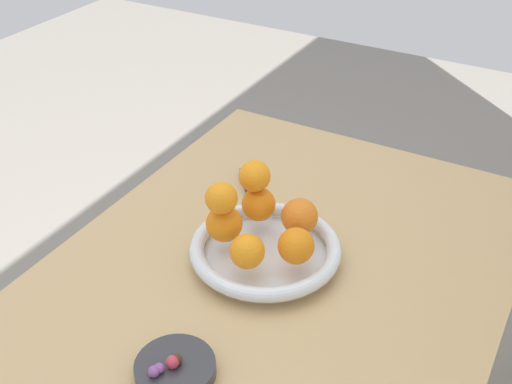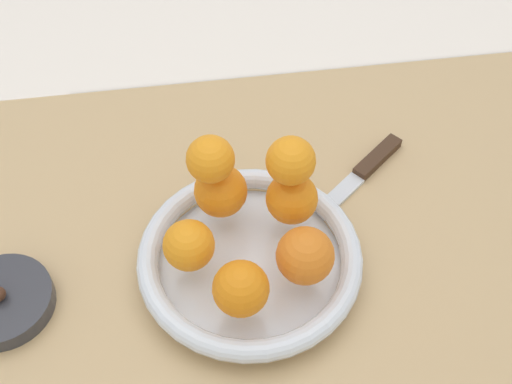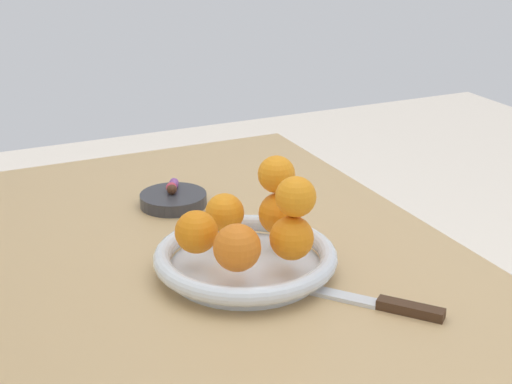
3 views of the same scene
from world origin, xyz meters
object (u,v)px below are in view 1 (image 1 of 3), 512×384
at_px(candy_dish, 175,369).
at_px(orange_5, 255,176).
at_px(fruit_bowl, 265,250).
at_px(candy_ball_3, 176,360).
at_px(candy_ball_0, 154,371).
at_px(orange_2, 300,216).
at_px(candy_ball_2, 159,368).
at_px(orange_1, 296,246).
at_px(knife, 253,198).
at_px(orange_6, 221,198).
at_px(orange_0, 247,251).
at_px(dining_table, 265,320).
at_px(orange_3, 259,204).
at_px(candy_ball_1, 172,362).
at_px(orange_4, 224,224).

relative_size(candy_dish, orange_5, 2.06).
relative_size(fruit_bowl, candy_ball_3, 14.87).
relative_size(fruit_bowl, candy_ball_0, 15.88).
xyz_separation_m(fruit_bowl, orange_2, (-0.06, 0.04, 0.05)).
bearing_deg(candy_ball_2, orange_5, -172.01).
xyz_separation_m(orange_1, knife, (-0.17, -0.18, -0.07)).
xyz_separation_m(fruit_bowl, candy_ball_2, (0.31, -0.00, 0.01)).
bearing_deg(orange_6, orange_5, 170.87).
distance_m(fruit_bowl, orange_5, 0.13).
relative_size(fruit_bowl, orange_0, 4.52).
bearing_deg(dining_table, orange_6, -100.75).
height_order(candy_dish, orange_3, orange_3).
bearing_deg(fruit_bowl, candy_ball_3, 2.42).
bearing_deg(dining_table, candy_ball_1, -4.37).
bearing_deg(candy_dish, orange_5, -169.84).
bearing_deg(orange_0, candy_ball_1, 1.93).
distance_m(fruit_bowl, orange_3, 0.09).
distance_m(fruit_bowl, candy_ball_3, 0.29).
distance_m(candy_dish, candy_ball_3, 0.02).
distance_m(orange_3, orange_5, 0.06).
distance_m(orange_4, candy_ball_3, 0.28).
height_order(orange_4, orange_5, orange_5).
distance_m(orange_3, candy_ball_2, 0.38).
bearing_deg(orange_1, dining_table, -48.47).
bearing_deg(fruit_bowl, orange_1, 74.53).
bearing_deg(orange_1, orange_2, -158.23).
height_order(dining_table, orange_5, orange_5).
bearing_deg(orange_2, dining_table, -4.32).
distance_m(fruit_bowl, candy_ball_2, 0.31).
height_order(orange_4, candy_ball_3, orange_4).
bearing_deg(orange_2, orange_4, -52.08).
height_order(fruit_bowl, orange_1, orange_1).
bearing_deg(candy_ball_2, orange_6, -166.69).
relative_size(orange_0, candy_ball_1, 3.05).
relative_size(orange_2, orange_3, 1.05).
distance_m(orange_6, candy_ball_2, 0.30).
bearing_deg(candy_ball_1, fruit_bowl, -177.93).
bearing_deg(fruit_bowl, candy_ball_2, -0.07).
bearing_deg(orange_4, fruit_bowl, 110.53).
bearing_deg(orange_3, orange_1, 56.21).
bearing_deg(orange_2, orange_0, -15.29).
bearing_deg(orange_2, fruit_bowl, -33.47).
relative_size(orange_1, knife, 0.29).
bearing_deg(candy_ball_2, orange_4, -166.73).
xyz_separation_m(candy_ball_1, candy_ball_2, (0.02, -0.01, -0.00)).
bearing_deg(orange_0, orange_2, 164.71).
distance_m(orange_1, orange_4, 0.14).
distance_m(orange_1, orange_3, 0.14).
height_order(orange_5, candy_ball_1, orange_5).
height_order(orange_5, orange_6, same).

